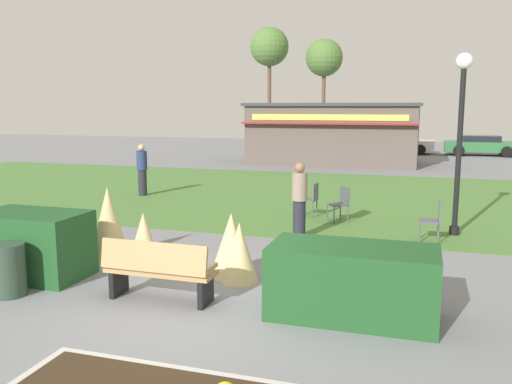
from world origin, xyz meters
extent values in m
plane|color=slate|center=(0.00, 0.00, 0.00)|extent=(80.00, 80.00, 0.00)
cube|color=#4C7A38|center=(0.00, 10.33, 0.00)|extent=(36.00, 12.00, 0.01)
cube|color=tan|center=(-0.69, 0.12, 0.45)|extent=(1.70, 0.49, 0.06)
cube|color=tan|center=(-0.69, -0.10, 0.73)|extent=(1.70, 0.14, 0.44)
cube|color=black|center=(-1.42, 0.12, 0.23)|extent=(0.08, 0.44, 0.45)
cube|color=black|center=(0.04, 0.11, 0.23)|extent=(0.08, 0.44, 0.45)
cube|color=tan|center=(-1.50, 0.12, 0.57)|extent=(0.06, 0.44, 0.06)
cube|color=tan|center=(0.12, 0.11, 0.57)|extent=(0.06, 0.44, 0.06)
cube|color=#1E4C23|center=(-3.31, 0.49, 0.56)|extent=(1.84, 1.10, 1.12)
cube|color=#1E4C23|center=(2.15, 0.32, 0.50)|extent=(2.29, 1.10, 1.00)
cone|color=#D1BC7F|center=(-1.83, 1.65, 0.49)|extent=(0.64, 0.64, 0.99)
cone|color=#D1BC7F|center=(-0.08, 1.55, 0.55)|extent=(0.75, 0.75, 1.10)
cone|color=#D1BC7F|center=(0.16, 1.28, 0.51)|extent=(0.63, 0.63, 1.01)
cone|color=#D1BC7F|center=(-2.66, 1.80, 0.70)|extent=(0.78, 0.78, 1.40)
cylinder|color=black|center=(3.76, 5.88, 0.10)|extent=(0.22, 0.22, 0.20)
cylinder|color=black|center=(3.76, 5.88, 1.86)|extent=(0.12, 0.12, 3.71)
sphere|color=white|center=(3.76, 5.88, 3.87)|extent=(0.36, 0.36, 0.36)
cylinder|color=#2D4233|center=(-3.03, -0.41, 0.41)|extent=(0.52, 0.52, 0.82)
cube|color=#594C47|center=(-1.43, 20.78, 1.46)|extent=(8.34, 4.26, 2.92)
cube|color=#333338|center=(-1.43, 20.78, 3.00)|extent=(8.64, 4.56, 0.16)
cube|color=maroon|center=(-1.43, 18.46, 2.10)|extent=(8.44, 0.36, 0.08)
cube|color=#D8CC4C|center=(-1.43, 18.62, 2.40)|extent=(7.50, 0.04, 0.28)
cube|color=#4C5156|center=(3.20, 5.06, 0.45)|extent=(0.44, 0.44, 0.04)
cube|color=#4C5156|center=(3.40, 5.06, 0.67)|extent=(0.04, 0.44, 0.44)
cylinder|color=#4C5156|center=(3.01, 5.25, 0.23)|extent=(0.03, 0.03, 0.45)
cylinder|color=#4C5156|center=(3.01, 4.87, 0.23)|extent=(0.03, 0.03, 0.45)
cylinder|color=#4C5156|center=(3.39, 5.25, 0.23)|extent=(0.03, 0.03, 0.45)
cylinder|color=#4C5156|center=(3.39, 4.87, 0.23)|extent=(0.03, 0.03, 0.45)
cube|color=#4C5156|center=(0.13, 6.93, 0.45)|extent=(0.48, 0.48, 0.04)
cube|color=#4C5156|center=(0.33, 6.91, 0.67)|extent=(0.08, 0.44, 0.44)
cylinder|color=#4C5156|center=(-0.04, 7.14, 0.23)|extent=(0.03, 0.03, 0.45)
cylinder|color=#4C5156|center=(-0.08, 6.76, 0.23)|extent=(0.03, 0.03, 0.45)
cylinder|color=#4C5156|center=(0.34, 7.10, 0.23)|extent=(0.03, 0.03, 0.45)
cylinder|color=#4C5156|center=(0.30, 6.72, 0.23)|extent=(0.03, 0.03, 0.45)
cube|color=#4C5156|center=(0.99, 6.47, 0.45)|extent=(0.62, 0.62, 0.04)
cube|color=#4C5156|center=(1.15, 6.59, 0.67)|extent=(0.29, 0.38, 0.44)
cylinder|color=#4C5156|center=(0.72, 6.51, 0.23)|extent=(0.03, 0.03, 0.45)
cylinder|color=#4C5156|center=(0.95, 6.20, 0.23)|extent=(0.03, 0.03, 0.45)
cylinder|color=#4C5156|center=(1.03, 6.73, 0.23)|extent=(0.03, 0.03, 0.45)
cylinder|color=#4C5156|center=(1.25, 6.43, 0.23)|extent=(0.03, 0.03, 0.45)
cylinder|color=#23232D|center=(0.44, 4.53, 0.42)|extent=(0.28, 0.28, 0.85)
cylinder|color=gray|center=(0.44, 4.53, 1.16)|extent=(0.34, 0.34, 0.62)
sphere|color=#8C6647|center=(0.44, 4.53, 1.58)|extent=(0.22, 0.22, 0.22)
cylinder|color=#23232D|center=(-5.78, 8.64, 0.42)|extent=(0.28, 0.28, 0.85)
cylinder|color=navy|center=(-5.78, 8.64, 1.16)|extent=(0.34, 0.34, 0.62)
sphere|color=tan|center=(-5.78, 8.64, 1.58)|extent=(0.22, 0.22, 0.22)
cube|color=navy|center=(-3.65, 27.77, 0.55)|extent=(4.33, 2.13, 0.60)
cube|color=black|center=(-3.80, 27.75, 0.98)|extent=(2.43, 1.76, 0.44)
cylinder|color=black|center=(-2.43, 28.79, 0.32)|extent=(0.66, 0.27, 0.64)
cylinder|color=black|center=(-2.28, 26.95, 0.32)|extent=(0.66, 0.27, 0.64)
cylinder|color=black|center=(-5.02, 28.58, 0.32)|extent=(0.66, 0.27, 0.64)
cylinder|color=black|center=(-4.88, 26.75, 0.32)|extent=(0.66, 0.27, 0.64)
cube|color=silver|center=(1.52, 27.77, 0.55)|extent=(4.21, 1.83, 0.60)
cube|color=black|center=(1.37, 27.76, 0.98)|extent=(2.32, 1.60, 0.44)
cylinder|color=black|center=(2.81, 28.70, 0.32)|extent=(0.64, 0.23, 0.64)
cylinder|color=black|center=(2.83, 26.86, 0.32)|extent=(0.64, 0.23, 0.64)
cylinder|color=black|center=(0.21, 28.68, 0.32)|extent=(0.64, 0.23, 0.64)
cylinder|color=black|center=(0.22, 26.84, 0.32)|extent=(0.64, 0.23, 0.64)
cube|color=#2D6638|center=(6.31, 27.77, 0.55)|extent=(4.20, 1.81, 0.60)
cube|color=black|center=(6.16, 27.77, 0.98)|extent=(2.31, 1.59, 0.44)
cylinder|color=black|center=(7.61, 28.69, 0.32)|extent=(0.64, 0.22, 0.64)
cylinder|color=black|center=(7.61, 26.85, 0.32)|extent=(0.64, 0.22, 0.64)
cylinder|color=black|center=(5.00, 28.68, 0.32)|extent=(0.64, 0.22, 0.64)
cylinder|color=black|center=(5.01, 26.84, 0.32)|extent=(0.64, 0.22, 0.64)
cylinder|color=brown|center=(-8.03, 31.61, 3.06)|extent=(0.28, 0.28, 6.12)
sphere|color=#4C7233|center=(-8.03, 31.61, 7.22)|extent=(2.80, 2.80, 2.80)
cylinder|color=brown|center=(-4.45, 34.08, 2.73)|extent=(0.28, 0.28, 5.45)
sphere|color=#4C7233|center=(-4.45, 34.08, 6.55)|extent=(2.80, 2.80, 2.80)
camera|label=1|loc=(2.99, -6.84, 2.89)|focal=37.50mm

